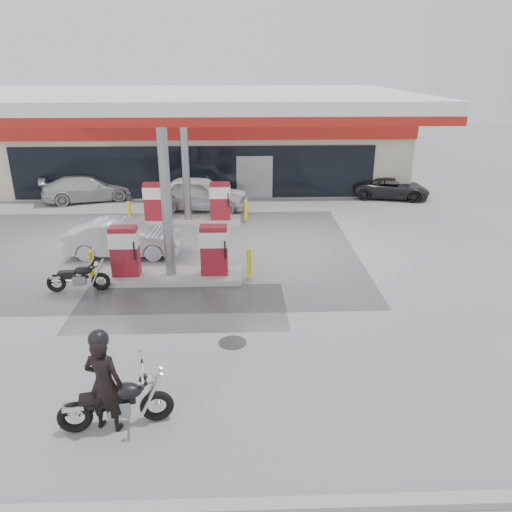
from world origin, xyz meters
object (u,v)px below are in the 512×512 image
at_px(pump_island_far, 188,207).
at_px(hatchback_silver, 124,238).
at_px(parked_motorcycle, 79,278).
at_px(parked_car_left, 88,188).
at_px(pump_island_near, 170,258).
at_px(sedan_white, 200,193).
at_px(parked_car_right, 391,188).
at_px(main_motorcycle, 118,404).
at_px(biker_main, 104,384).
at_px(attendant, 166,195).

xyz_separation_m(pump_island_far, hatchback_silver, (-1.93, -3.80, -0.05)).
bearing_deg(parked_motorcycle, parked_car_left, 99.74).
relative_size(pump_island_near, sedan_white, 1.13).
distance_m(parked_car_left, parked_car_right, 15.34).
height_order(parked_car_left, parked_car_right, parked_car_left).
bearing_deg(main_motorcycle, biker_main, -178.80).
bearing_deg(hatchback_silver, parked_motorcycle, 167.63).
distance_m(parked_motorcycle, attendant, 7.98).
bearing_deg(parked_motorcycle, biker_main, -73.55).
distance_m(main_motorcycle, parked_car_right, 19.74).
bearing_deg(attendant, biker_main, 162.51).
distance_m(pump_island_far, attendant, 1.47).
bearing_deg(main_motorcycle, parked_car_left, 96.39).
bearing_deg(main_motorcycle, pump_island_far, 78.71).
bearing_deg(parked_car_left, biker_main, 178.64).
xyz_separation_m(pump_island_far, parked_motorcycle, (-2.66, -6.79, -0.28)).
xyz_separation_m(pump_island_far, biker_main, (-0.32, -12.99, 0.27)).
distance_m(pump_island_far, hatchback_silver, 4.26).
height_order(attendant, hatchback_silver, attendant).
bearing_deg(main_motorcycle, sedan_white, 77.44).
distance_m(parked_motorcycle, parked_car_right, 16.64).
bearing_deg(sedan_white, attendant, 139.74).
height_order(pump_island_far, parked_car_left, pump_island_far).
bearing_deg(sedan_white, biker_main, -173.47).
height_order(pump_island_near, hatchback_silver, pump_island_near).
bearing_deg(main_motorcycle, parked_motorcycle, 101.64).
bearing_deg(parked_car_right, biker_main, 161.37).
distance_m(pump_island_far, main_motorcycle, 12.95).
relative_size(pump_island_near, parked_car_left, 1.15).
relative_size(pump_island_far, parked_motorcycle, 2.72).
distance_m(hatchback_silver, parked_car_left, 8.52).
distance_m(biker_main, hatchback_silver, 9.33).
height_order(pump_island_far, hatchback_silver, pump_island_far).
relative_size(biker_main, attendant, 1.00).
height_order(sedan_white, attendant, attendant).
distance_m(parked_motorcycle, parked_car_left, 11.12).
relative_size(main_motorcycle, hatchback_silver, 0.54).
xyz_separation_m(pump_island_near, hatchback_silver, (-1.93, 2.20, -0.05)).
bearing_deg(pump_island_far, hatchback_silver, -116.89).
xyz_separation_m(parked_motorcycle, hatchback_silver, (0.73, 2.99, 0.23)).
distance_m(main_motorcycle, biker_main, 0.53).
xyz_separation_m(main_motorcycle, hatchback_silver, (-1.80, 9.15, 0.17)).
xyz_separation_m(pump_island_near, sedan_white, (0.36, 8.20, 0.06)).
bearing_deg(hatchback_silver, sedan_white, -19.47).
relative_size(pump_island_near, parked_motorcycle, 2.72).
xyz_separation_m(sedan_white, parked_car_right, (9.64, 1.80, -0.24)).
relative_size(main_motorcycle, parked_car_left, 0.48).
distance_m(main_motorcycle, attendant, 13.98).
bearing_deg(pump_island_near, parked_motorcycle, -163.39).
xyz_separation_m(pump_island_far, main_motorcycle, (-0.13, -12.95, -0.22)).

